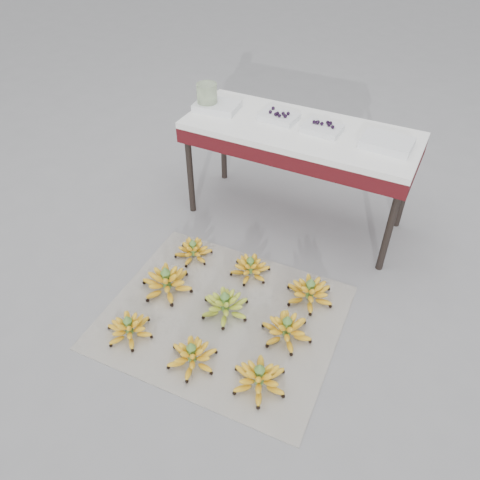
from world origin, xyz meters
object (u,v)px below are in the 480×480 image
at_px(bunch_back_center, 250,268).
at_px(bunch_mid_right, 287,329).
at_px(tray_far_right, 387,143).
at_px(bunch_mid_left, 167,282).
at_px(tray_right, 322,128).
at_px(newspaper_mat, 223,317).
at_px(bunch_back_right, 310,292).
at_px(tray_far_left, 217,106).
at_px(vendor_table, 300,139).
at_px(tray_left, 279,117).
at_px(bunch_mid_center, 225,305).
at_px(bunch_back_left, 193,251).
at_px(bunch_front_right, 259,378).
at_px(bunch_front_center, 192,356).
at_px(glass_jar, 207,96).
at_px(bunch_front_left, 129,328).

bearing_deg(bunch_back_center, bunch_mid_right, -53.84).
bearing_deg(tray_far_right, bunch_mid_right, -99.38).
height_order(bunch_mid_left, tray_right, tray_right).
bearing_deg(tray_far_right, newspaper_mat, -117.42).
distance_m(newspaper_mat, bunch_back_right, 0.51).
bearing_deg(tray_far_left, bunch_back_center, -49.05).
height_order(bunch_mid_right, bunch_back_center, bunch_mid_right).
bearing_deg(tray_right, bunch_mid_left, -117.96).
bearing_deg(bunch_back_right, bunch_mid_left, -148.34).
xyz_separation_m(vendor_table, tray_left, (-0.16, 0.04, 0.10)).
xyz_separation_m(bunch_mid_center, vendor_table, (0.01, 0.98, 0.54)).
xyz_separation_m(tray_left, tray_right, (0.29, -0.03, -0.00)).
bearing_deg(bunch_back_left, bunch_mid_right, -39.84).
xyz_separation_m(bunch_front_right, bunch_mid_center, (-0.36, 0.33, -0.00)).
relative_size(tray_far_left, tray_far_right, 1.03).
relative_size(bunch_back_right, tray_right, 1.35).
xyz_separation_m(bunch_mid_center, bunch_mid_right, (0.37, -0.00, -0.00)).
distance_m(bunch_mid_left, tray_far_left, 1.18).
distance_m(bunch_mid_center, bunch_back_center, 0.33).
xyz_separation_m(vendor_table, tray_far_left, (-0.57, -0.01, 0.10)).
bearing_deg(tray_far_left, vendor_table, 0.57).
bearing_deg(tray_right, bunch_back_center, -102.78).
bearing_deg(newspaper_mat, bunch_front_center, -89.15).
xyz_separation_m(newspaper_mat, tray_left, (-0.15, 1.05, 0.70)).
relative_size(newspaper_mat, tray_right, 5.32).
bearing_deg(tray_far_right, bunch_front_center, -111.21).
height_order(bunch_front_center, bunch_back_right, bunch_back_right).
bearing_deg(tray_far_left, tray_right, 1.43).
relative_size(newspaper_mat, tray_left, 5.19).
height_order(bunch_front_center, glass_jar, glass_jar).
bearing_deg(newspaper_mat, bunch_mid_right, 4.88).
bearing_deg(vendor_table, bunch_mid_center, -90.78).
bearing_deg(tray_right, bunch_mid_right, -77.30).
relative_size(bunch_front_center, bunch_front_right, 0.89).
distance_m(bunch_back_left, tray_far_left, 0.94).
distance_m(bunch_back_center, tray_far_left, 1.07).
xyz_separation_m(bunch_front_right, vendor_table, (-0.35, 1.31, 0.54)).
distance_m(newspaper_mat, bunch_back_center, 0.37).
distance_m(bunch_back_center, vendor_table, 0.85).
bearing_deg(bunch_back_left, vendor_table, 41.42).
xyz_separation_m(bunch_front_right, tray_far_right, (0.17, 1.31, 0.64)).
bearing_deg(bunch_back_center, bunch_front_left, -129.83).
bearing_deg(vendor_table, glass_jar, -177.89).
distance_m(bunch_back_center, bunch_back_right, 0.39).
height_order(bunch_mid_left, glass_jar, glass_jar).
height_order(bunch_mid_center, bunch_back_center, bunch_mid_center).
bearing_deg(bunch_mid_right, tray_far_right, 89.82).
bearing_deg(tray_left, bunch_mid_center, -81.75).
xyz_separation_m(bunch_front_center, glass_jar, (-0.63, 1.32, 0.71)).
bearing_deg(bunch_back_right, bunch_back_center, -174.60).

